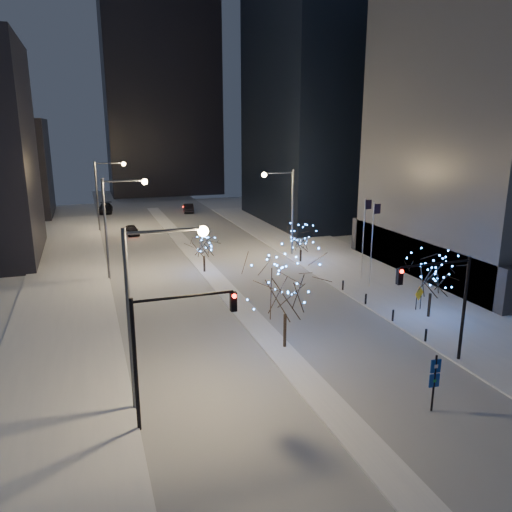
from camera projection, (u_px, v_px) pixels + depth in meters
name	position (u px, v px, depth m)	size (l,w,h in m)	color
ground	(319.00, 396.00, 28.26)	(160.00, 160.00, 0.00)	silver
road	(192.00, 252.00, 60.28)	(20.00, 130.00, 0.02)	#A6ABB5
median	(201.00, 262.00, 55.69)	(2.00, 80.00, 0.15)	white
east_sidewalk	(365.00, 274.00, 51.26)	(10.00, 90.00, 0.15)	white
west_sidewalk	(65.00, 306.00, 42.13)	(8.00, 90.00, 0.15)	white
horizon_block	(162.00, 97.00, 109.02)	(24.00, 14.00, 42.00)	black
street_lamp_w_near	(149.00, 293.00, 25.63)	(4.40, 0.56, 10.00)	#595E66
street_lamp_w_mid	(116.00, 214.00, 48.50)	(4.40, 0.56, 10.00)	#595E66
street_lamp_w_far	(104.00, 186.00, 71.38)	(4.40, 0.56, 10.00)	#595E66
street_lamp_east	(285.00, 201.00, 57.25)	(3.90, 0.56, 10.00)	#595E66
traffic_signal_west	(166.00, 338.00, 24.39)	(5.26, 0.43, 7.00)	black
traffic_signal_east	(445.00, 294.00, 30.78)	(5.26, 0.43, 7.00)	black
flagpoles	(368.00, 236.00, 47.04)	(1.35, 2.60, 8.00)	silver
bollards	(379.00, 307.00, 40.47)	(0.16, 12.16, 0.90)	black
car_near	(132.00, 230.00, 69.84)	(1.63, 4.04, 1.38)	black
car_mid	(188.00, 208.00, 88.24)	(1.65, 4.75, 1.56)	black
car_far	(105.00, 208.00, 87.47)	(2.31, 5.67, 1.65)	black
holiday_tree_median_near	(286.00, 286.00, 33.15)	(5.53, 5.53, 6.80)	black
holiday_tree_median_far	(204.00, 245.00, 51.20)	(3.94, 3.94, 4.32)	black
holiday_tree_plaza_near	(432.00, 275.00, 38.79)	(4.62, 4.62, 5.32)	black
holiday_tree_plaza_far	(301.00, 239.00, 55.15)	(3.78, 3.78, 4.10)	black
wayfinding_sign	(435.00, 377.00, 26.24)	(0.58, 0.12, 3.26)	black
construction_sign	(419.00, 296.00, 40.84)	(1.14, 0.50, 2.01)	black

